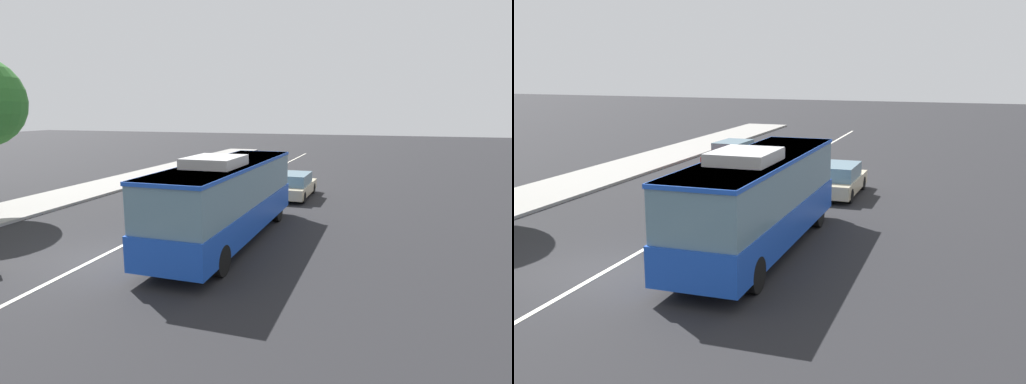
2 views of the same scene
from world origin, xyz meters
The scene contains 5 objects.
ground_plane centered at (0.00, 0.00, 0.00)m, with size 160.00×160.00×0.00m, color black.
lane_centre_line centered at (0.00, 0.00, 0.01)m, with size 76.00×0.16×0.01m, color silver.
transit_bus centered at (3.27, -3.60, 1.81)m, with size 10.00×2.50×3.46m.
sedan_red centered at (17.82, 3.28, 0.72)m, with size 4.55×1.93×1.46m.
sedan_beige_ahead centered at (12.22, -4.31, 0.72)m, with size 4.51×1.84×1.46m.
Camera 1 is at (-11.20, -9.40, 5.03)m, focal length 28.74 mm.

